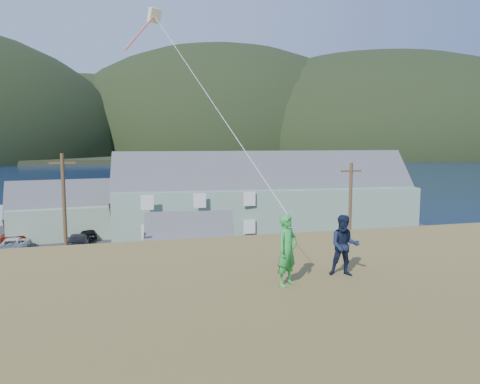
# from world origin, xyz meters

# --- Properties ---
(ground) EXTENTS (900.00, 900.00, 0.00)m
(ground) POSITION_xyz_m (0.00, 0.00, 0.00)
(ground) COLOR #0A1638
(ground) RESTS_ON ground
(grass_strip) EXTENTS (110.00, 8.00, 0.10)m
(grass_strip) POSITION_xyz_m (0.00, -2.00, 0.05)
(grass_strip) COLOR #4C3D19
(grass_strip) RESTS_ON ground
(waterfront_lot) EXTENTS (72.00, 36.00, 0.12)m
(waterfront_lot) POSITION_xyz_m (0.00, 17.00, 0.06)
(waterfront_lot) COLOR #28282B
(waterfront_lot) RESTS_ON ground
(wharf) EXTENTS (26.00, 14.00, 0.90)m
(wharf) POSITION_xyz_m (-6.00, 40.00, 0.45)
(wharf) COLOR gray
(wharf) RESTS_ON ground
(far_shore) EXTENTS (900.00, 320.00, 2.00)m
(far_shore) POSITION_xyz_m (0.00, 330.00, 1.00)
(far_shore) COLOR black
(far_shore) RESTS_ON ground
(far_hills) EXTENTS (760.00, 265.00, 143.00)m
(far_hills) POSITION_xyz_m (35.59, 279.38, 2.00)
(far_hills) COLOR black
(far_hills) RESTS_ON ground
(lodge) EXTENTS (33.20, 11.94, 11.44)m
(lodge) POSITION_xyz_m (14.56, 19.30, 4.41)
(lodge) COLOR slate
(lodge) RESTS_ON waterfront_lot
(shed_white) EXTENTS (7.80, 5.65, 5.79)m
(shed_white) POSITION_xyz_m (4.56, 8.12, 2.24)
(shed_white) COLOR white
(shed_white) RESTS_ON waterfront_lot
(shed_palegreen_far) EXTENTS (11.99, 7.59, 7.69)m
(shed_palegreen_far) POSITION_xyz_m (-6.96, 24.31, 2.93)
(shed_palegreen_far) COLOR gray
(shed_palegreen_far) RESTS_ON waterfront_lot
(utility_poles) EXTENTS (34.66, 0.24, 9.86)m
(utility_poles) POSITION_xyz_m (-2.22, 1.50, 4.68)
(utility_poles) COLOR #47331E
(utility_poles) RESTS_ON waterfront_lot
(parked_cars) EXTENTS (23.00, 12.50, 1.56)m
(parked_cars) POSITION_xyz_m (-7.94, 20.65, 0.85)
(parked_cars) COLOR white
(parked_cars) RESTS_ON waterfront_lot
(kite_flyer_green) EXTENTS (0.80, 0.73, 1.82)m
(kite_flyer_green) POSITION_xyz_m (3.07, -18.67, 8.11)
(kite_flyer_green) COLOR green
(kite_flyer_green) RESTS_ON hillside
(kite_flyer_navy) EXTENTS (0.98, 0.88, 1.67)m
(kite_flyer_navy) POSITION_xyz_m (4.87, -18.27, 8.03)
(kite_flyer_navy) COLOR #121A31
(kite_flyer_navy) RESTS_ON hillside
(kite_rig) EXTENTS (1.90, 4.45, 10.95)m
(kite_rig) POSITION_xyz_m (0.50, -10.72, 15.43)
(kite_rig) COLOR beige
(kite_rig) RESTS_ON ground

